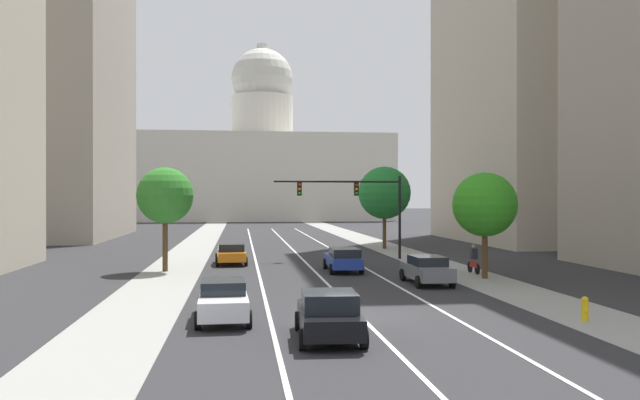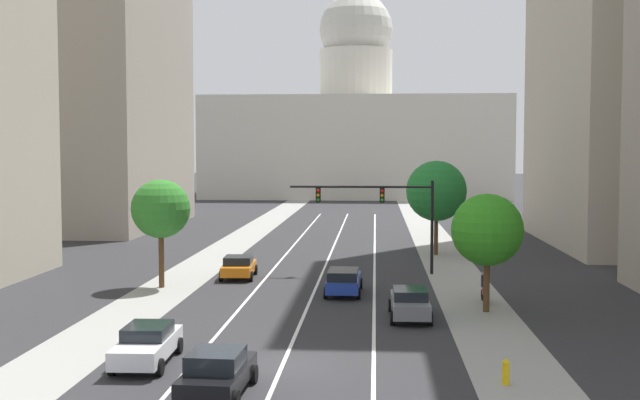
{
  "view_description": "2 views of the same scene",
  "coord_description": "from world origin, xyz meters",
  "views": [
    {
      "loc": [
        -4.53,
        -24.06,
        4.52
      ],
      "look_at": [
        0.68,
        17.96,
        4.37
      ],
      "focal_mm": 36.21,
      "sensor_mm": 36.0,
      "label": 1
    },
    {
      "loc": [
        3.47,
        -29.01,
        8.14
      ],
      "look_at": [
        -0.22,
        23.3,
        4.77
      ],
      "focal_mm": 44.23,
      "sensor_mm": 36.0,
      "label": 2
    }
  ],
  "objects": [
    {
      "name": "traffic_signal_mast",
      "position": [
        4.04,
        22.42,
        4.51
      ],
      "size": [
        9.4,
        0.39,
        6.13
      ],
      "color": "black",
      "rests_on": "ground"
    },
    {
      "name": "car_gray",
      "position": [
        5.15,
        8.67,
        0.78
      ],
      "size": [
        2.0,
        4.47,
        1.48
      ],
      "rotation": [
        0.0,
        0.0,
        1.58
      ],
      "color": "slate",
      "rests_on": "ground"
    },
    {
      "name": "car_black",
      "position": [
        -1.72,
        -3.73,
        0.79
      ],
      "size": [
        2.21,
        4.33,
        1.55
      ],
      "rotation": [
        0.0,
        0.0,
        1.53
      ],
      "color": "black",
      "rests_on": "ground"
    },
    {
      "name": "lane_stripe_right",
      "position": [
        3.43,
        25.0,
        0.01
      ],
      "size": [
        0.16,
        90.0,
        0.01
      ],
      "primitive_type": "cube",
      "color": "white",
      "rests_on": "ground"
    },
    {
      "name": "office_tower_far_left",
      "position": [
        -26.38,
        52.01,
        16.9
      ],
      "size": [
        16.46,
        26.4,
        33.73
      ],
      "color": "#9E9384",
      "rests_on": "ground"
    },
    {
      "name": "capitol_building",
      "position": [
        0.0,
        109.23,
        10.74
      ],
      "size": [
        50.74,
        26.22,
        36.18
      ],
      "color": "beige",
      "rests_on": "ground"
    },
    {
      "name": "sidewalk_right",
      "position": [
        8.68,
        35.0,
        0.01
      ],
      "size": [
        3.61,
        130.0,
        0.01
      ],
      "primitive_type": "cube",
      "color": "gray",
      "rests_on": "ground"
    },
    {
      "name": "ground_plane",
      "position": [
        0.0,
        40.0,
        0.0
      ],
      "size": [
        400.0,
        400.0,
        0.0
      ],
      "primitive_type": "plane",
      "color": "#2B2B2D"
    },
    {
      "name": "car_orange",
      "position": [
        -5.15,
        19.99,
        0.74
      ],
      "size": [
        2.23,
        4.21,
        1.41
      ],
      "rotation": [
        0.0,
        0.0,
        1.62
      ],
      "color": "orange",
      "rests_on": "ground"
    },
    {
      "name": "street_tree_far_right",
      "position": [
        9.05,
        10.54,
        4.13
      ],
      "size": [
        3.61,
        3.61,
        5.95
      ],
      "color": "#51381E",
      "rests_on": "ground"
    },
    {
      "name": "fire_hydrant",
      "position": [
        8.0,
        -1.86,
        0.46
      ],
      "size": [
        0.26,
        0.35,
        0.91
      ],
      "color": "yellow",
      "rests_on": "ground"
    },
    {
      "name": "sidewalk_left",
      "position": [
        -8.68,
        35.0,
        0.01
      ],
      "size": [
        3.61,
        130.0,
        0.01
      ],
      "primitive_type": "cube",
      "color": "gray",
      "rests_on": "ground"
    },
    {
      "name": "lane_stripe_center",
      "position": [
        0.0,
        25.0,
        0.01
      ],
      "size": [
        0.16,
        90.0,
        0.01
      ],
      "primitive_type": "cube",
      "color": "white",
      "rests_on": "ground"
    },
    {
      "name": "street_tree_mid_right",
      "position": [
        8.16,
        31.87,
        4.95
      ],
      "size": [
        4.66,
        4.66,
        7.29
      ],
      "color": "#51381E",
      "rests_on": "ground"
    },
    {
      "name": "lane_stripe_left",
      "position": [
        -3.43,
        25.0,
        0.01
      ],
      "size": [
        0.16,
        90.0,
        0.01
      ],
      "primitive_type": "cube",
      "color": "white",
      "rests_on": "ground"
    },
    {
      "name": "car_blue",
      "position": [
        1.71,
        14.79,
        0.79
      ],
      "size": [
        2.05,
        4.75,
        1.49
      ],
      "rotation": [
        0.0,
        0.0,
        1.56
      ],
      "color": "#1E389E",
      "rests_on": "ground"
    },
    {
      "name": "car_white",
      "position": [
        -5.15,
        -0.07,
        0.77
      ],
      "size": [
        2.06,
        4.7,
        1.49
      ],
      "rotation": [
        0.0,
        0.0,
        1.6
      ],
      "color": "silver",
      "rests_on": "ground"
    },
    {
      "name": "cyclist",
      "position": [
        9.28,
        12.87,
        0.85
      ],
      "size": [
        0.38,
        1.7,
        1.72
      ],
      "rotation": [
        0.0,
        0.0,
        1.63
      ],
      "color": "black",
      "rests_on": "ground"
    },
    {
      "name": "street_tree_near_left",
      "position": [
        -9.1,
        16.28,
        4.64
      ],
      "size": [
        3.46,
        3.46,
        6.39
      ],
      "color": "#51381E",
      "rests_on": "ground"
    }
  ]
}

